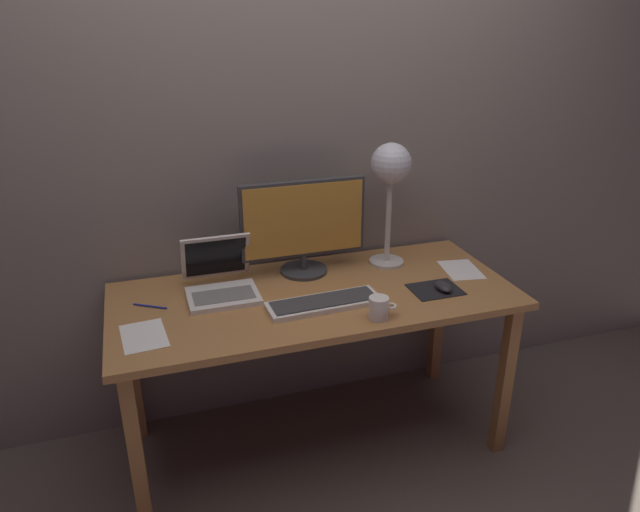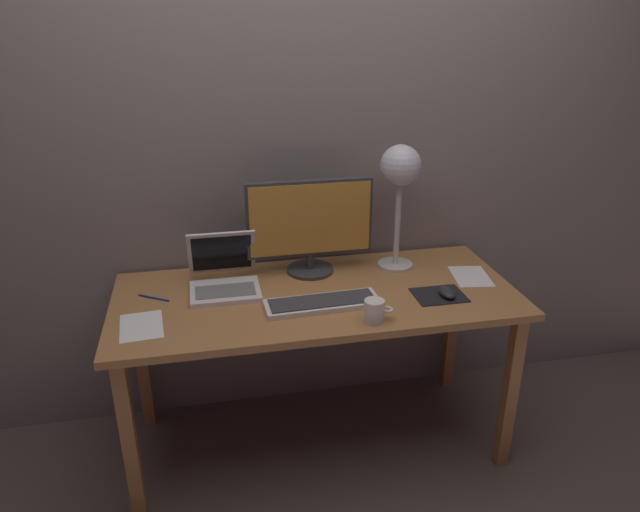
{
  "view_description": "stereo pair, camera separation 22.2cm",
  "coord_description": "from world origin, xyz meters",
  "px_view_note": "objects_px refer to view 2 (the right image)",
  "views": [
    {
      "loc": [
        -0.63,
        -2.0,
        1.78
      ],
      "look_at": [
        0.0,
        -0.05,
        0.92
      ],
      "focal_mm": 32.81,
      "sensor_mm": 36.0,
      "label": 1
    },
    {
      "loc": [
        -0.41,
        -2.05,
        1.78
      ],
      "look_at": [
        0.0,
        -0.05,
        0.92
      ],
      "focal_mm": 32.81,
      "sensor_mm": 36.0,
      "label": 2
    }
  ],
  "objects_px": {
    "coffee_mug": "(375,311)",
    "monitor": "(310,224)",
    "desk_lamp": "(400,174)",
    "pen": "(154,298)",
    "mouse": "(447,293)",
    "laptop": "(224,273)",
    "keyboard_main": "(321,303)"
  },
  "relations": [
    {
      "from": "coffee_mug",
      "to": "monitor",
      "type": "bearing_deg",
      "value": 106.94
    },
    {
      "from": "desk_lamp",
      "to": "pen",
      "type": "relative_size",
      "value": 3.86
    },
    {
      "from": "mouse",
      "to": "pen",
      "type": "bearing_deg",
      "value": 168.9
    },
    {
      "from": "laptop",
      "to": "mouse",
      "type": "xyz_separation_m",
      "value": [
        0.85,
        -0.28,
        -0.04
      ]
    },
    {
      "from": "keyboard_main",
      "to": "coffee_mug",
      "type": "xyz_separation_m",
      "value": [
        0.17,
        -0.15,
        0.03
      ]
    },
    {
      "from": "monitor",
      "to": "pen",
      "type": "relative_size",
      "value": 3.79
    },
    {
      "from": "pen",
      "to": "desk_lamp",
      "type": "bearing_deg",
      "value": 5.87
    },
    {
      "from": "keyboard_main",
      "to": "pen",
      "type": "relative_size",
      "value": 3.18
    },
    {
      "from": "coffee_mug",
      "to": "pen",
      "type": "relative_size",
      "value": 0.77
    },
    {
      "from": "laptop",
      "to": "coffee_mug",
      "type": "bearing_deg",
      "value": -37.87
    },
    {
      "from": "desk_lamp",
      "to": "coffee_mug",
      "type": "distance_m",
      "value": 0.63
    },
    {
      "from": "monitor",
      "to": "coffee_mug",
      "type": "relative_size",
      "value": 4.9
    },
    {
      "from": "laptop",
      "to": "coffee_mug",
      "type": "relative_size",
      "value": 2.74
    },
    {
      "from": "laptop",
      "to": "mouse",
      "type": "relative_size",
      "value": 3.09
    },
    {
      "from": "laptop",
      "to": "pen",
      "type": "bearing_deg",
      "value": -168.85
    },
    {
      "from": "keyboard_main",
      "to": "laptop",
      "type": "xyz_separation_m",
      "value": [
        -0.35,
        0.25,
        0.05
      ]
    },
    {
      "from": "coffee_mug",
      "to": "pen",
      "type": "bearing_deg",
      "value": 156.38
    },
    {
      "from": "keyboard_main",
      "to": "coffee_mug",
      "type": "bearing_deg",
      "value": -43.08
    },
    {
      "from": "coffee_mug",
      "to": "pen",
      "type": "height_order",
      "value": "coffee_mug"
    },
    {
      "from": "coffee_mug",
      "to": "pen",
      "type": "xyz_separation_m",
      "value": [
        -0.79,
        0.35,
        -0.04
      ]
    },
    {
      "from": "keyboard_main",
      "to": "mouse",
      "type": "relative_size",
      "value": 4.64
    },
    {
      "from": "monitor",
      "to": "laptop",
      "type": "distance_m",
      "value": 0.41
    },
    {
      "from": "laptop",
      "to": "pen",
      "type": "xyz_separation_m",
      "value": [
        -0.28,
        -0.05,
        -0.06
      ]
    },
    {
      "from": "keyboard_main",
      "to": "desk_lamp",
      "type": "xyz_separation_m",
      "value": [
        0.4,
        0.3,
        0.4
      ]
    },
    {
      "from": "laptop",
      "to": "mouse",
      "type": "bearing_deg",
      "value": -17.96
    },
    {
      "from": "mouse",
      "to": "pen",
      "type": "xyz_separation_m",
      "value": [
        -1.13,
        0.22,
        -0.02
      ]
    },
    {
      "from": "laptop",
      "to": "desk_lamp",
      "type": "relative_size",
      "value": 0.55
    },
    {
      "from": "monitor",
      "to": "mouse",
      "type": "distance_m",
      "value": 0.63
    },
    {
      "from": "keyboard_main",
      "to": "pen",
      "type": "height_order",
      "value": "keyboard_main"
    },
    {
      "from": "keyboard_main",
      "to": "mouse",
      "type": "bearing_deg",
      "value": -3.27
    },
    {
      "from": "monitor",
      "to": "laptop",
      "type": "xyz_separation_m",
      "value": [
        -0.37,
        -0.07,
        -0.16
      ]
    },
    {
      "from": "laptop",
      "to": "pen",
      "type": "relative_size",
      "value": 2.12
    }
  ]
}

